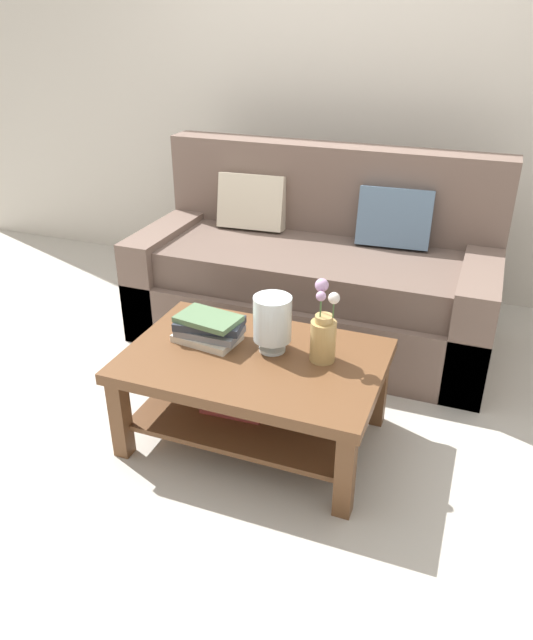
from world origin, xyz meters
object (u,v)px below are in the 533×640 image
Objects in this scene: coffee_table at (254,379)px; book_stack_main at (209,328)px; couch at (315,276)px; glass_hurricane_vase at (272,320)px; flower_pitcher at (323,333)px.

book_stack_main reaches higher than coffee_table.
coffee_table is 0.30m from book_stack_main.
couch is 1.03m from glass_hurricane_vase.
coffee_table is at bearing -128.14° from glass_hurricane_vase.
coffee_table is 3.07× the size of flower_pitcher.
coffee_table is 0.28m from glass_hurricane_vase.
flower_pitcher is at bearing 0.54° from glass_hurricane_vase.
glass_hurricane_vase is at bearing 51.86° from coffee_table.
glass_hurricane_vase is (0.29, 0.02, 0.09)m from book_stack_main.
flower_pitcher reaches higher than book_stack_main.
couch is 5.61× the size of flower_pitcher.
coffee_table is at bearing -164.78° from flower_pitcher.
couch is 6.36× the size of book_stack_main.
flower_pitcher reaches higher than coffee_table.
couch is 7.93× the size of glass_hurricane_vase.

